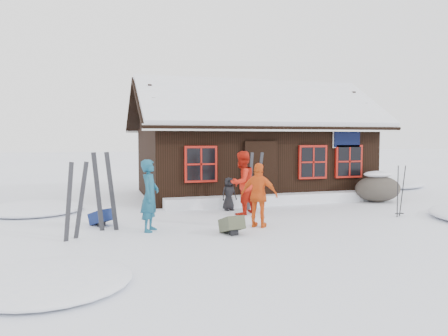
{
  "coord_description": "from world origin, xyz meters",
  "views": [
    {
      "loc": [
        -4.39,
        -10.77,
        2.18
      ],
      "look_at": [
        -0.71,
        1.24,
        1.3
      ],
      "focal_mm": 35.0,
      "sensor_mm": 36.0,
      "label": 1
    }
  ],
  "objects_px": {
    "skier_orange_right": "(259,195)",
    "skier_crouched": "(229,194)",
    "ski_poles": "(400,192)",
    "backpack_olive": "(232,227)",
    "skier_orange_left": "(242,183)",
    "boulder": "(378,188)",
    "ski_pair_left": "(75,202)",
    "backpack_blue": "(101,220)",
    "skier_teal": "(150,196)"
  },
  "relations": [
    {
      "from": "skier_orange_right",
      "to": "skier_crouched",
      "type": "bearing_deg",
      "value": -52.78
    },
    {
      "from": "ski_poles",
      "to": "backpack_olive",
      "type": "relative_size",
      "value": 2.62
    },
    {
      "from": "skier_orange_left",
      "to": "boulder",
      "type": "bearing_deg",
      "value": 158.81
    },
    {
      "from": "backpack_olive",
      "to": "skier_orange_right",
      "type": "bearing_deg",
      "value": 22.93
    },
    {
      "from": "ski_pair_left",
      "to": "backpack_olive",
      "type": "relative_size",
      "value": 3.1
    },
    {
      "from": "backpack_blue",
      "to": "skier_orange_right",
      "type": "bearing_deg",
      "value": -56.83
    },
    {
      "from": "skier_teal",
      "to": "ski_poles",
      "type": "relative_size",
      "value": 1.15
    },
    {
      "from": "skier_orange_right",
      "to": "boulder",
      "type": "height_order",
      "value": "skier_orange_right"
    },
    {
      "from": "skier_orange_right",
      "to": "ski_poles",
      "type": "height_order",
      "value": "skier_orange_right"
    },
    {
      "from": "skier_orange_left",
      "to": "backpack_blue",
      "type": "distance_m",
      "value": 3.95
    },
    {
      "from": "skier_orange_right",
      "to": "backpack_olive",
      "type": "relative_size",
      "value": 2.83
    },
    {
      "from": "boulder",
      "to": "backpack_blue",
      "type": "distance_m",
      "value": 9.19
    },
    {
      "from": "skier_crouched",
      "to": "backpack_olive",
      "type": "distance_m",
      "value": 3.23
    },
    {
      "from": "skier_orange_left",
      "to": "backpack_olive",
      "type": "relative_size",
      "value": 3.25
    },
    {
      "from": "ski_pair_left",
      "to": "backpack_blue",
      "type": "bearing_deg",
      "value": 37.34
    },
    {
      "from": "skier_teal",
      "to": "skier_orange_right",
      "type": "bearing_deg",
      "value": -72.58
    },
    {
      "from": "skier_orange_right",
      "to": "ski_poles",
      "type": "relative_size",
      "value": 1.08
    },
    {
      "from": "ski_poles",
      "to": "backpack_blue",
      "type": "height_order",
      "value": "ski_poles"
    },
    {
      "from": "boulder",
      "to": "ski_pair_left",
      "type": "height_order",
      "value": "ski_pair_left"
    },
    {
      "from": "ski_poles",
      "to": "backpack_olive",
      "type": "xyz_separation_m",
      "value": [
        -5.12,
        -0.74,
        -0.54
      ]
    },
    {
      "from": "skier_orange_left",
      "to": "skier_orange_right",
      "type": "xyz_separation_m",
      "value": [
        -0.2,
        -1.81,
        -0.12
      ]
    },
    {
      "from": "skier_crouched",
      "to": "backpack_olive",
      "type": "relative_size",
      "value": 1.79
    },
    {
      "from": "skier_orange_right",
      "to": "backpack_blue",
      "type": "bearing_deg",
      "value": 17.85
    },
    {
      "from": "skier_orange_left",
      "to": "backpack_olive",
      "type": "bearing_deg",
      "value": 33.84
    },
    {
      "from": "skier_crouched",
      "to": "backpack_blue",
      "type": "xyz_separation_m",
      "value": [
        -3.71,
        -1.2,
        -0.35
      ]
    },
    {
      "from": "skier_orange_left",
      "to": "boulder",
      "type": "distance_m",
      "value": 5.33
    },
    {
      "from": "skier_orange_right",
      "to": "boulder",
      "type": "relative_size",
      "value": 0.98
    },
    {
      "from": "skier_crouched",
      "to": "boulder",
      "type": "bearing_deg",
      "value": -10.81
    },
    {
      "from": "boulder",
      "to": "ski_pair_left",
      "type": "distance_m",
      "value": 10.03
    },
    {
      "from": "skier_teal",
      "to": "skier_orange_left",
      "type": "distance_m",
      "value": 3.15
    },
    {
      "from": "skier_orange_left",
      "to": "ski_poles",
      "type": "relative_size",
      "value": 1.24
    },
    {
      "from": "skier_orange_right",
      "to": "skier_orange_left",
      "type": "bearing_deg",
      "value": -57.9
    },
    {
      "from": "skier_teal",
      "to": "skier_crouched",
      "type": "height_order",
      "value": "skier_teal"
    },
    {
      "from": "skier_teal",
      "to": "backpack_blue",
      "type": "height_order",
      "value": "skier_teal"
    },
    {
      "from": "ski_pair_left",
      "to": "backpack_blue",
      "type": "xyz_separation_m",
      "value": [
        0.57,
        1.34,
        -0.67
      ]
    },
    {
      "from": "backpack_blue",
      "to": "skier_crouched",
      "type": "bearing_deg",
      "value": -18.45
    },
    {
      "from": "skier_crouched",
      "to": "ski_pair_left",
      "type": "xyz_separation_m",
      "value": [
        -4.27,
        -2.54,
        0.31
      ]
    },
    {
      "from": "skier_orange_right",
      "to": "boulder",
      "type": "distance_m",
      "value": 6.09
    },
    {
      "from": "backpack_olive",
      "to": "skier_crouched",
      "type": "bearing_deg",
      "value": 65.53
    },
    {
      "from": "ski_poles",
      "to": "skier_orange_left",
      "type": "bearing_deg",
      "value": 158.71
    },
    {
      "from": "skier_teal",
      "to": "backpack_olive",
      "type": "bearing_deg",
      "value": -91.5
    },
    {
      "from": "skier_orange_right",
      "to": "backpack_blue",
      "type": "xyz_separation_m",
      "value": [
        -3.66,
        1.36,
        -0.64
      ]
    },
    {
      "from": "skier_orange_left",
      "to": "backpack_blue",
      "type": "bearing_deg",
      "value": -25.08
    },
    {
      "from": "skier_crouched",
      "to": "ski_poles",
      "type": "height_order",
      "value": "ski_poles"
    },
    {
      "from": "skier_orange_left",
      "to": "backpack_blue",
      "type": "relative_size",
      "value": 3.39
    },
    {
      "from": "backpack_olive",
      "to": "ski_poles",
      "type": "bearing_deg",
      "value": 0.24
    },
    {
      "from": "skier_teal",
      "to": "ski_poles",
      "type": "distance_m",
      "value": 6.85
    },
    {
      "from": "skier_orange_right",
      "to": "boulder",
      "type": "bearing_deg",
      "value": -114.66
    },
    {
      "from": "skier_teal",
      "to": "ski_poles",
      "type": "height_order",
      "value": "skier_teal"
    },
    {
      "from": "boulder",
      "to": "backpack_olive",
      "type": "bearing_deg",
      "value": -152.39
    }
  ]
}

